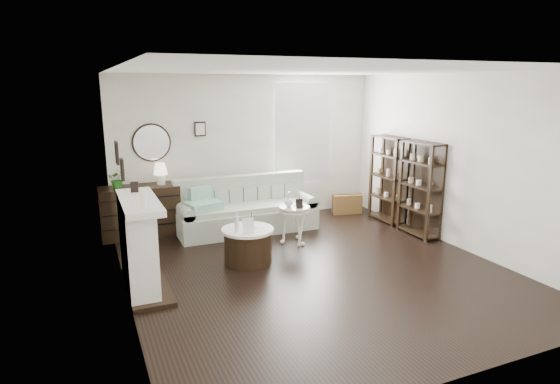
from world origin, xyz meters
name	(u,v)px	position (x,y,z in m)	size (l,w,h in m)	color
room	(285,134)	(0.73, 2.70, 1.60)	(5.50, 5.50, 5.50)	black
fireplace	(139,247)	(-2.32, 0.30, 0.54)	(0.50, 1.40, 1.84)	white
shelf_unit_far	(388,179)	(2.33, 1.55, 0.80)	(0.30, 0.80, 1.60)	black
shelf_unit_near	(420,189)	(2.33, 0.65, 0.80)	(0.30, 0.80, 1.60)	black
sofa	(246,213)	(-0.29, 2.07, 0.31)	(2.41, 0.84, 0.94)	#B7C0AB
quilt	(203,206)	(-1.08, 1.95, 0.55)	(0.55, 0.45, 0.14)	#299867
suitcase	(347,204)	(1.91, 2.28, 0.19)	(0.58, 0.19, 0.39)	brown
dresser	(140,211)	(-2.05, 2.47, 0.43)	(1.29, 0.55, 0.86)	black
table_lamp	(161,174)	(-1.67, 2.47, 1.04)	(0.23, 0.23, 0.37)	white
potted_plant	(118,179)	(-2.37, 2.42, 1.02)	(0.29, 0.25, 0.33)	#235F1B
drum_table	(248,246)	(-0.79, 0.57, 0.26)	(0.75, 0.75, 0.52)	black
pedestal_table	(294,210)	(0.19, 1.09, 0.56)	(0.51, 0.51, 0.61)	white
eiffel_drum	(252,220)	(-0.70, 0.62, 0.62)	(0.12, 0.12, 0.20)	black
bottle_drum	(237,222)	(-0.97, 0.48, 0.66)	(0.06, 0.06, 0.28)	silver
card_frame_drum	(248,225)	(-0.84, 0.38, 0.62)	(0.16, 0.01, 0.21)	silver
eiffel_ped	(299,201)	(0.29, 1.12, 0.69)	(0.09, 0.09, 0.16)	black
flask_ped	(289,199)	(0.10, 1.11, 0.74)	(0.13, 0.13, 0.25)	silver
card_frame_ped	(299,204)	(0.21, 0.96, 0.69)	(0.11, 0.01, 0.15)	black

